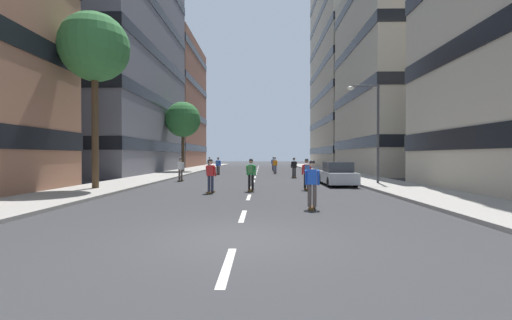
{
  "coord_description": "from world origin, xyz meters",
  "views": [
    {
      "loc": [
        0.61,
        -8.03,
        1.93
      ],
      "look_at": [
        0.0,
        27.8,
        1.49
      ],
      "focal_mm": 24.29,
      "sensor_mm": 36.0,
      "label": 1
    }
  ],
  "objects_px": {
    "skater_4": "(209,163)",
    "skater_5": "(251,173)",
    "parked_car_near": "(337,175)",
    "skater_6": "(181,168)",
    "skater_7": "(218,165)",
    "skater_9": "(211,174)",
    "skater_0": "(307,172)",
    "street_tree_near": "(95,48)",
    "streetlamp_right": "(372,122)",
    "skater_2": "(312,182)",
    "street_tree_mid": "(183,120)",
    "skater_3": "(294,167)",
    "skater_8": "(275,165)",
    "skater_1": "(273,163)"
  },
  "relations": [
    {
      "from": "skater_7",
      "to": "skater_4",
      "type": "bearing_deg",
      "value": 105.08
    },
    {
      "from": "street_tree_mid",
      "to": "skater_4",
      "type": "height_order",
      "value": "street_tree_mid"
    },
    {
      "from": "street_tree_mid",
      "to": "skater_7",
      "type": "bearing_deg",
      "value": -47.99
    },
    {
      "from": "streetlamp_right",
      "to": "skater_6",
      "type": "distance_m",
      "value": 14.11
    },
    {
      "from": "skater_3",
      "to": "skater_5",
      "type": "height_order",
      "value": "same"
    },
    {
      "from": "street_tree_mid",
      "to": "skater_1",
      "type": "height_order",
      "value": "street_tree_mid"
    },
    {
      "from": "skater_7",
      "to": "skater_9",
      "type": "bearing_deg",
      "value": -84.01
    },
    {
      "from": "skater_1",
      "to": "skater_4",
      "type": "relative_size",
      "value": 1.0
    },
    {
      "from": "skater_9",
      "to": "skater_2",
      "type": "bearing_deg",
      "value": -49.57
    },
    {
      "from": "skater_5",
      "to": "skater_6",
      "type": "bearing_deg",
      "value": 127.5
    },
    {
      "from": "skater_5",
      "to": "streetlamp_right",
      "type": "bearing_deg",
      "value": 28.2
    },
    {
      "from": "skater_8",
      "to": "street_tree_mid",
      "type": "bearing_deg",
      "value": 162.99
    },
    {
      "from": "skater_4",
      "to": "skater_5",
      "type": "height_order",
      "value": "same"
    },
    {
      "from": "skater_6",
      "to": "street_tree_near",
      "type": "bearing_deg",
      "value": -114.58
    },
    {
      "from": "parked_car_near",
      "to": "skater_8",
      "type": "height_order",
      "value": "skater_8"
    },
    {
      "from": "skater_9",
      "to": "street_tree_mid",
      "type": "bearing_deg",
      "value": 106.27
    },
    {
      "from": "skater_0",
      "to": "skater_5",
      "type": "xyz_separation_m",
      "value": [
        -3.12,
        -0.73,
        0.0
      ]
    },
    {
      "from": "streetlamp_right",
      "to": "skater_5",
      "type": "distance_m",
      "value": 9.49
    },
    {
      "from": "parked_car_near",
      "to": "skater_6",
      "type": "xyz_separation_m",
      "value": [
        -11.05,
        3.31,
        0.29
      ]
    },
    {
      "from": "street_tree_mid",
      "to": "skater_9",
      "type": "relative_size",
      "value": 4.56
    },
    {
      "from": "skater_4",
      "to": "skater_9",
      "type": "distance_m",
      "value": 25.39
    },
    {
      "from": "street_tree_near",
      "to": "skater_4",
      "type": "relative_size",
      "value": 5.45
    },
    {
      "from": "streetlamp_right",
      "to": "skater_2",
      "type": "height_order",
      "value": "streetlamp_right"
    },
    {
      "from": "skater_1",
      "to": "skater_9",
      "type": "height_order",
      "value": "same"
    },
    {
      "from": "street_tree_near",
      "to": "skater_5",
      "type": "xyz_separation_m",
      "value": [
        8.67,
        -0.34,
        -6.87
      ]
    },
    {
      "from": "street_tree_mid",
      "to": "skater_5",
      "type": "relative_size",
      "value": 4.56
    },
    {
      "from": "skater_5",
      "to": "skater_0",
      "type": "bearing_deg",
      "value": 13.27
    },
    {
      "from": "street_tree_mid",
      "to": "skater_9",
      "type": "bearing_deg",
      "value": -73.73
    },
    {
      "from": "skater_2",
      "to": "skater_9",
      "type": "distance_m",
      "value": 6.86
    },
    {
      "from": "skater_0",
      "to": "skater_1",
      "type": "distance_m",
      "value": 25.26
    },
    {
      "from": "skater_2",
      "to": "skater_4",
      "type": "bearing_deg",
      "value": 105.4
    },
    {
      "from": "skater_1",
      "to": "skater_2",
      "type": "distance_m",
      "value": 32.2
    },
    {
      "from": "streetlamp_right",
      "to": "skater_8",
      "type": "xyz_separation_m",
      "value": [
        -5.88,
        14.22,
        -3.15
      ]
    },
    {
      "from": "skater_3",
      "to": "skater_9",
      "type": "height_order",
      "value": "same"
    },
    {
      "from": "skater_1",
      "to": "skater_4",
      "type": "bearing_deg",
      "value": -166.7
    },
    {
      "from": "skater_0",
      "to": "skater_5",
      "type": "height_order",
      "value": "same"
    },
    {
      "from": "skater_7",
      "to": "skater_9",
      "type": "xyz_separation_m",
      "value": [
        1.83,
        -17.39,
        -0.03
      ]
    },
    {
      "from": "skater_4",
      "to": "skater_5",
      "type": "relative_size",
      "value": 1.0
    },
    {
      "from": "skater_5",
      "to": "skater_8",
      "type": "xyz_separation_m",
      "value": [
        2.01,
        18.46,
        -0.03
      ]
    },
    {
      "from": "street_tree_near",
      "to": "streetlamp_right",
      "type": "bearing_deg",
      "value": 13.21
    },
    {
      "from": "street_tree_mid",
      "to": "skater_1",
      "type": "relative_size",
      "value": 4.56
    },
    {
      "from": "street_tree_mid",
      "to": "skater_5",
      "type": "xyz_separation_m",
      "value": [
        8.67,
        -21.72,
        -5.14
      ]
    },
    {
      "from": "skater_0",
      "to": "skater_7",
      "type": "distance_m",
      "value": 17.14
    },
    {
      "from": "skater_9",
      "to": "skater_7",
      "type": "bearing_deg",
      "value": 95.99
    },
    {
      "from": "street_tree_mid",
      "to": "skater_7",
      "type": "height_order",
      "value": "street_tree_mid"
    },
    {
      "from": "street_tree_near",
      "to": "skater_3",
      "type": "height_order",
      "value": "street_tree_near"
    },
    {
      "from": "skater_7",
      "to": "skater_0",
      "type": "bearing_deg",
      "value": -65.97
    },
    {
      "from": "street_tree_near",
      "to": "skater_3",
      "type": "xyz_separation_m",
      "value": [
        12.07,
        11.04,
        -6.9
      ]
    },
    {
      "from": "skater_4",
      "to": "skater_7",
      "type": "bearing_deg",
      "value": -74.92
    },
    {
      "from": "skater_6",
      "to": "skater_7",
      "type": "height_order",
      "value": "same"
    }
  ]
}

